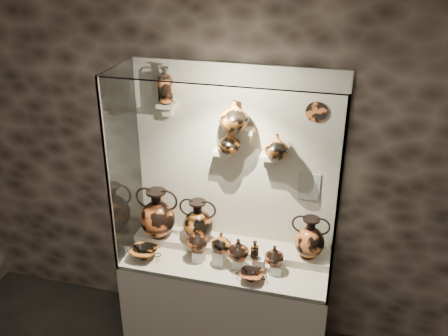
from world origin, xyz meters
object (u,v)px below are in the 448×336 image
(amphora_right, at_px, (310,237))
(ovoid_vase_c, at_px, (277,146))
(jug_e, at_px, (274,255))
(ovoid_vase_a, at_px, (229,142))
(jug_c, at_px, (238,249))
(jug_a, at_px, (197,240))
(kylix_right, at_px, (252,275))
(lekythos_tall, at_px, (165,83))
(amphora_mid, at_px, (198,221))
(lekythos_small, at_px, (255,249))
(jug_b, at_px, (221,242))
(kylix_left, at_px, (144,253))
(ovoid_vase_b, at_px, (234,115))
(amphora_left, at_px, (158,214))

(amphora_right, xyz_separation_m, ovoid_vase_c, (-0.31, 0.05, 0.73))
(jug_e, xyz_separation_m, ovoid_vase_a, (-0.43, 0.24, 0.82))
(jug_c, relative_size, ovoid_vase_a, 1.00)
(amphora_right, bearing_deg, jug_a, -174.63)
(kylix_right, bearing_deg, lekythos_tall, 149.60)
(lekythos_tall, bearing_deg, jug_a, -45.27)
(amphora_right, bearing_deg, jug_c, -164.67)
(kylix_right, height_order, ovoid_vase_a, ovoid_vase_a)
(jug_a, relative_size, ovoid_vase_c, 0.95)
(amphora_mid, relative_size, jug_a, 2.07)
(jug_e, distance_m, ovoid_vase_a, 0.96)
(amphora_mid, xyz_separation_m, lekythos_small, (0.53, -0.20, -0.05))
(amphora_mid, xyz_separation_m, kylix_right, (0.54, -0.33, -0.21))
(amphora_mid, height_order, lekythos_tall, lekythos_tall)
(jug_b, relative_size, kylix_left, 0.59)
(jug_c, distance_m, ovoid_vase_c, 0.88)
(jug_b, bearing_deg, kylix_right, -9.34)
(lekythos_small, relative_size, ovoid_vase_b, 0.74)
(amphora_left, distance_m, amphora_mid, 0.35)
(amphora_right, relative_size, kylix_left, 1.27)
(amphora_mid, distance_m, kylix_right, 0.66)
(amphora_left, relative_size, jug_c, 2.47)
(amphora_right, xyz_separation_m, kylix_left, (-1.32, -0.28, -0.19))
(ovoid_vase_c, bearing_deg, ovoid_vase_b, 173.92)
(jug_a, relative_size, jug_b, 1.10)
(kylix_right, bearing_deg, jug_c, 134.59)
(jug_e, xyz_separation_m, ovoid_vase_b, (-0.39, 0.21, 1.05))
(amphora_mid, distance_m, lekythos_small, 0.57)
(ovoid_vase_c, bearing_deg, amphora_left, 175.21)
(amphora_right, xyz_separation_m, jug_e, (-0.25, -0.18, -0.09))
(kylix_right, height_order, ovoid_vase_b, ovoid_vase_b)
(lekythos_small, bearing_deg, amphora_right, 18.32)
(lekythos_tall, bearing_deg, ovoid_vase_c, -7.35)
(jug_e, height_order, ovoid_vase_a, ovoid_vase_a)
(jug_e, distance_m, kylix_left, 1.08)
(lekythos_small, height_order, ovoid_vase_b, ovoid_vase_b)
(kylix_right, bearing_deg, kylix_left, 173.73)
(jug_c, height_order, ovoid_vase_c, ovoid_vase_c)
(jug_a, xyz_separation_m, ovoid_vase_a, (0.21, 0.24, 0.79))
(amphora_right, height_order, jug_b, amphora_right)
(kylix_right, bearing_deg, jug_a, 159.35)
(amphora_mid, bearing_deg, ovoid_vase_c, -11.08)
(jug_c, distance_m, lekythos_tall, 1.42)
(jug_e, relative_size, kylix_right, 0.68)
(amphora_left, distance_m, jug_b, 0.63)
(lekythos_small, relative_size, ovoid_vase_c, 0.92)
(jug_c, height_order, ovoid_vase_a, ovoid_vase_a)
(jug_b, bearing_deg, lekythos_tall, 169.14)
(jug_a, xyz_separation_m, ovoid_vase_b, (0.25, 0.21, 1.01))
(amphora_left, bearing_deg, lekythos_small, -7.27)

